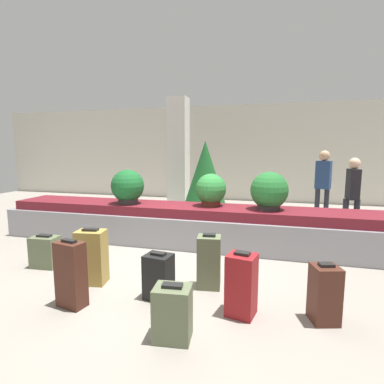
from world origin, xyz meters
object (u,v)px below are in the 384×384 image
(pillar, at_px, (178,154))
(suitcase_3, at_px, (173,313))
(suitcase_7, at_px, (45,252))
(potted_plant_2, at_px, (128,187))
(suitcase_2, at_px, (241,285))
(suitcase_6, at_px, (92,257))
(suitcase_0, at_px, (159,276))
(traveler_0, at_px, (323,180))
(suitcase_4, at_px, (71,274))
(decorated_tree, at_px, (205,177))
(potted_plant_1, at_px, (211,190))
(traveler_1, at_px, (352,191))
(potted_plant_0, at_px, (269,192))
(suitcase_5, at_px, (209,262))
(suitcase_1, at_px, (325,294))

(pillar, bearing_deg, suitcase_3, -73.03)
(suitcase_7, bearing_deg, potted_plant_2, 65.84)
(suitcase_2, distance_m, suitcase_6, 1.95)
(suitcase_0, relative_size, traveler_0, 0.32)
(pillar, bearing_deg, suitcase_4, -84.20)
(suitcase_4, bearing_deg, decorated_tree, 94.31)
(suitcase_7, relative_size, potted_plant_1, 0.83)
(suitcase_4, relative_size, traveler_1, 0.48)
(traveler_0, bearing_deg, suitcase_7, -112.51)
(suitcase_3, distance_m, suitcase_4, 1.29)
(potted_plant_0, bearing_deg, suitcase_2, -95.99)
(suitcase_5, height_order, potted_plant_0, potted_plant_0)
(traveler_0, bearing_deg, suitcase_3, -86.00)
(suitcase_7, height_order, potted_plant_2, potted_plant_2)
(pillar, relative_size, suitcase_5, 4.69)
(suitcase_7, distance_m, decorated_tree, 3.99)
(suitcase_4, bearing_deg, suitcase_2, 20.45)
(suitcase_7, bearing_deg, decorated_tree, 61.70)
(suitcase_4, bearing_deg, traveler_0, 66.95)
(pillar, xyz_separation_m, suitcase_3, (1.84, -6.03, -1.35))
(suitcase_0, relative_size, potted_plant_0, 0.85)
(suitcase_4, height_order, decorated_tree, decorated_tree)
(traveler_0, bearing_deg, suitcase_4, -98.68)
(suitcase_3, relative_size, suitcase_5, 0.77)
(decorated_tree, bearing_deg, suitcase_5, -76.72)
(suitcase_3, distance_m, potted_plant_0, 2.98)
(suitcase_2, distance_m, suitcase_4, 1.84)
(potted_plant_0, xyz_separation_m, potted_plant_1, (-1.02, 0.08, -0.02))
(suitcase_6, relative_size, traveler_0, 0.42)
(suitcase_0, height_order, traveler_0, traveler_0)
(suitcase_0, distance_m, suitcase_6, 0.99)
(potted_plant_0, distance_m, traveler_1, 2.00)
(pillar, height_order, suitcase_0, pillar)
(pillar, relative_size, traveler_0, 1.88)
(potted_plant_1, bearing_deg, suitcase_4, -111.63)
(potted_plant_2, xyz_separation_m, decorated_tree, (1.04, 2.01, 0.04))
(suitcase_2, xyz_separation_m, traveler_1, (1.80, 3.45, 0.59))
(potted_plant_1, xyz_separation_m, decorated_tree, (-0.51, 1.83, 0.06))
(potted_plant_0, bearing_deg, traveler_0, 62.59)
(potted_plant_1, bearing_deg, suitcase_5, -79.22)
(suitcase_4, height_order, traveler_0, traveler_0)
(suitcase_2, relative_size, suitcase_7, 1.40)
(suitcase_1, distance_m, traveler_0, 4.50)
(suitcase_0, relative_size, suitcase_6, 0.76)
(traveler_0, bearing_deg, suitcase_1, -72.52)
(potted_plant_0, relative_size, traveler_1, 0.41)
(potted_plant_2, distance_m, traveler_0, 4.44)
(pillar, height_order, suitcase_3, pillar)
(suitcase_5, bearing_deg, suitcase_4, -155.53)
(suitcase_2, height_order, potted_plant_2, potted_plant_2)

